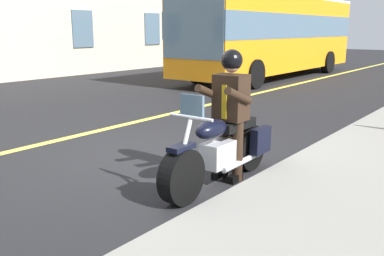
{
  "coord_description": "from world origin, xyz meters",
  "views": [
    {
      "loc": [
        4.67,
        4.54,
        1.99
      ],
      "look_at": [
        0.5,
        1.29,
        0.75
      ],
      "focal_mm": 39.58,
      "sensor_mm": 36.0,
      "label": 1
    }
  ],
  "objects": [
    {
      "name": "ground_plane",
      "position": [
        0.0,
        0.0,
        0.0
      ],
      "size": [
        80.0,
        80.0,
        0.0
      ],
      "primitive_type": "plane",
      "color": "black"
    },
    {
      "name": "bus_near",
      "position": [
        -11.57,
        -3.83,
        1.87
      ],
      "size": [
        11.05,
        2.7,
        3.3
      ],
      "color": "orange",
      "rests_on": "ground_plane"
    },
    {
      "name": "lane_center_stripe",
      "position": [
        0.0,
        -2.0,
        0.01
      ],
      "size": [
        60.0,
        0.16,
        0.01
      ],
      "primitive_type": "cube",
      "color": "#E5DB4C",
      "rests_on": "ground_plane"
    },
    {
      "name": "motorcycle_main",
      "position": [
        0.26,
        1.6,
        0.45
      ],
      "size": [
        2.21,
        0.61,
        1.26
      ],
      "color": "black",
      "rests_on": "ground_plane"
    },
    {
      "name": "rider_main",
      "position": [
        0.07,
        1.59,
        1.04
      ],
      "size": [
        0.62,
        0.55,
        1.74
      ],
      "color": "black",
      "rests_on": "ground_plane"
    }
  ]
}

